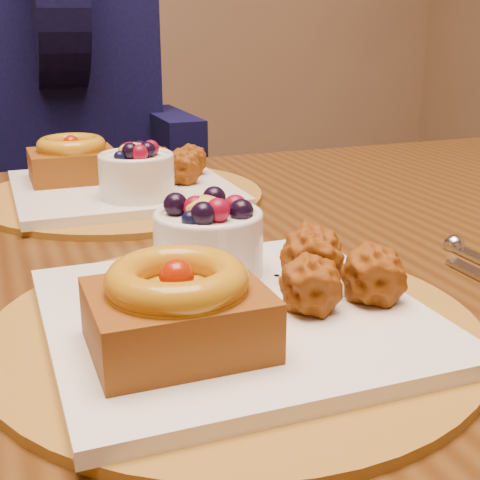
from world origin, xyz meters
The scene contains 5 objects.
dining_table centered at (0.04, -0.03, 0.68)m, with size 1.60×0.90×0.76m.
place_setting_near centered at (0.03, -0.25, 0.78)m, with size 0.38×0.38×0.09m.
place_setting_far centered at (0.03, 0.18, 0.78)m, with size 0.38×0.38×0.09m.
chair_far centered at (0.04, 0.90, 0.48)m, with size 0.50×0.50×0.87m.
diner centered at (0.03, 0.82, 0.88)m, with size 0.51×0.49×0.83m.
Camera 1 is at (-0.13, -0.69, 0.99)m, focal length 50.00 mm.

